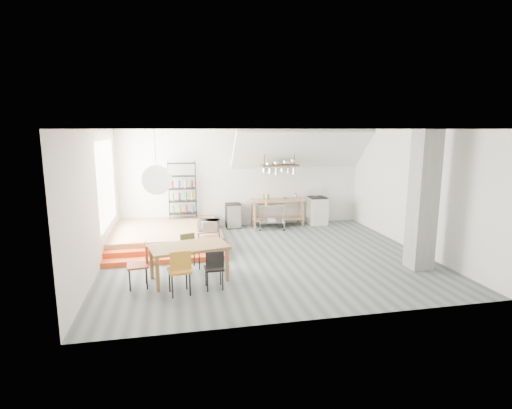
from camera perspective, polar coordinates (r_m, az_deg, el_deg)
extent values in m
plane|color=#4F585B|center=(10.26, 1.53, -7.45)|extent=(8.00, 8.00, 0.00)
cube|color=silver|center=(13.27, -1.87, 3.80)|extent=(8.00, 0.04, 3.20)
cube|color=silver|center=(9.78, -21.89, 0.54)|extent=(0.04, 7.00, 3.20)
cube|color=silver|center=(11.46, 21.46, 1.96)|extent=(0.04, 7.00, 3.20)
cube|color=white|center=(9.75, 1.62, 10.73)|extent=(8.00, 7.00, 0.02)
cube|color=white|center=(13.04, 6.45, 7.80)|extent=(4.40, 1.44, 1.32)
cube|color=white|center=(11.21, -20.54, 2.88)|extent=(0.02, 2.50, 2.20)
cube|color=#986F4C|center=(11.88, -12.58, -4.17)|extent=(3.00, 3.00, 0.40)
cube|color=#DE491A|center=(10.04, -12.70, -7.72)|extent=(3.00, 0.35, 0.13)
cube|color=#DE491A|center=(10.36, -12.68, -6.77)|extent=(3.00, 0.35, 0.27)
cube|color=gray|center=(9.84, 22.75, 0.54)|extent=(0.50, 0.50, 3.20)
cube|color=#986F4C|center=(13.27, 3.09, 0.64)|extent=(1.80, 0.60, 0.06)
cube|color=#986F4C|center=(13.40, 3.06, -2.01)|extent=(1.70, 0.55, 0.04)
cube|color=#986F4C|center=(13.79, 6.14, -0.92)|extent=(0.06, 0.06, 0.86)
cube|color=#986F4C|center=(13.39, -0.57, -1.21)|extent=(0.06, 0.06, 0.86)
cube|color=#986F4C|center=(13.38, 6.71, -1.29)|extent=(0.06, 0.06, 0.86)
cube|color=#986F4C|center=(12.97, -0.19, -1.61)|extent=(0.06, 0.06, 0.86)
cube|color=white|center=(13.77, 8.72, -0.92)|extent=(0.60, 0.60, 0.90)
cube|color=black|center=(13.68, 8.77, 1.01)|extent=(0.58, 0.58, 0.03)
cube|color=white|center=(13.92, 8.39, 1.73)|extent=(0.60, 0.05, 0.25)
cylinder|color=black|center=(13.86, 9.12, 1.22)|extent=(0.18, 0.18, 0.02)
cylinder|color=black|center=(13.76, 8.03, 1.19)|extent=(0.18, 0.18, 0.02)
cylinder|color=black|center=(13.60, 9.53, 1.03)|extent=(0.18, 0.18, 0.02)
cylinder|color=black|center=(13.50, 8.42, 1.00)|extent=(0.18, 0.18, 0.02)
cube|color=#442D1B|center=(12.93, 3.37, 5.60)|extent=(1.20, 0.50, 0.05)
cylinder|color=black|center=(12.77, 1.21, 8.14)|extent=(0.02, 0.02, 1.15)
cylinder|color=black|center=(13.03, 5.54, 8.15)|extent=(0.02, 0.02, 1.15)
cylinder|color=silver|center=(12.77, 1.24, 4.93)|extent=(0.16, 0.16, 0.12)
cylinder|color=silver|center=(12.82, 2.12, 4.85)|extent=(0.20, 0.20, 0.16)
cylinder|color=silver|center=(12.87, 2.98, 4.78)|extent=(0.16, 0.16, 0.20)
cylinder|color=silver|center=(12.92, 3.85, 4.97)|extent=(0.20, 0.20, 0.12)
cylinder|color=silver|center=(12.97, 4.70, 4.90)|extent=(0.16, 0.16, 0.16)
cylinder|color=silver|center=(13.03, 5.55, 4.82)|extent=(0.20, 0.20, 0.20)
cylinder|color=black|center=(13.02, -8.65, 2.22)|extent=(0.02, 0.02, 1.80)
cylinder|color=black|center=(13.01, -12.34, 2.08)|extent=(0.02, 0.02, 1.80)
cylinder|color=black|center=(12.67, -8.56, 1.98)|extent=(0.02, 0.02, 1.80)
cylinder|color=black|center=(12.65, -12.36, 1.84)|extent=(0.02, 0.02, 1.80)
cube|color=black|center=(12.96, -10.36, -1.25)|extent=(0.88, 0.38, 0.02)
cube|color=black|center=(12.89, -10.42, 0.49)|extent=(0.88, 0.38, 0.02)
cube|color=black|center=(12.82, -10.48, 2.25)|extent=(0.88, 0.38, 0.02)
cube|color=black|center=(12.77, -10.54, 4.03)|extent=(0.88, 0.38, 0.02)
cube|color=black|center=(12.73, -10.61, 5.82)|extent=(0.88, 0.38, 0.03)
cylinder|color=#378B43|center=(12.94, -10.38, -0.64)|extent=(0.07, 0.07, 0.24)
cylinder|color=#A5821B|center=(12.86, -10.44, 1.11)|extent=(0.07, 0.07, 0.24)
cylinder|color=maroon|center=(12.80, -10.50, 2.87)|extent=(0.07, 0.07, 0.24)
cube|color=#986F4C|center=(10.61, -6.79, -3.81)|extent=(0.60, 0.40, 0.03)
cylinder|color=black|center=(10.82, -5.43, -3.95)|extent=(0.02, 0.02, 0.13)
cylinder|color=black|center=(10.77, -8.29, -4.08)|extent=(0.02, 0.02, 0.13)
cylinder|color=black|center=(10.49, -5.22, -4.42)|extent=(0.02, 0.02, 0.13)
cylinder|color=black|center=(10.45, -8.18, -4.55)|extent=(0.02, 0.02, 0.13)
sphere|color=white|center=(8.23, -14.01, 3.43)|extent=(0.60, 0.60, 0.60)
cube|color=brown|center=(8.64, -9.63, -5.98)|extent=(1.77, 1.22, 0.06)
cube|color=brown|center=(9.29, -5.73, -7.16)|extent=(0.08, 0.08, 0.71)
cube|color=brown|center=(8.99, -14.70, -8.09)|extent=(0.08, 0.08, 0.71)
cube|color=brown|center=(8.60, -4.16, -8.62)|extent=(0.08, 0.08, 0.71)
cube|color=brown|center=(8.27, -13.87, -9.72)|extent=(0.08, 0.08, 0.71)
cube|color=#BD7C20|center=(8.04, -10.92, -9.27)|extent=(0.49, 0.49, 0.04)
cube|color=#BD7C20|center=(7.77, -10.73, -7.89)|extent=(0.40, 0.11, 0.37)
cylinder|color=black|center=(7.94, -11.86, -11.44)|extent=(0.03, 0.03, 0.47)
cylinder|color=black|center=(8.00, -9.41, -11.19)|extent=(0.03, 0.03, 0.47)
cylinder|color=black|center=(8.25, -12.25, -10.58)|extent=(0.03, 0.03, 0.47)
cylinder|color=black|center=(8.31, -9.90, -10.36)|extent=(0.03, 0.03, 0.47)
cube|color=black|center=(8.22, -6.02, -9.04)|extent=(0.39, 0.39, 0.04)
cube|color=black|center=(7.98, -5.90, -7.84)|extent=(0.36, 0.05, 0.33)
cylinder|color=black|center=(8.14, -6.93, -10.91)|extent=(0.03, 0.03, 0.42)
cylinder|color=black|center=(8.18, -4.78, -10.76)|extent=(0.03, 0.03, 0.42)
cylinder|color=black|center=(8.42, -7.17, -10.16)|extent=(0.03, 0.03, 0.42)
cylinder|color=black|center=(8.46, -5.09, -10.03)|extent=(0.03, 0.03, 0.42)
cube|color=brown|center=(9.39, -9.33, -6.65)|extent=(0.48, 0.48, 0.04)
cube|color=brown|center=(9.47, -9.76, -5.05)|extent=(0.34, 0.16, 0.32)
cylinder|color=black|center=(9.64, -8.81, -7.51)|extent=(0.03, 0.03, 0.41)
cylinder|color=black|center=(9.53, -10.47, -7.77)|extent=(0.03, 0.03, 0.41)
cylinder|color=black|center=(9.38, -8.09, -8.01)|extent=(0.03, 0.03, 0.41)
cylinder|color=black|center=(9.27, -9.79, -8.28)|extent=(0.03, 0.03, 0.41)
cube|color=#9E3616|center=(8.55, -16.57, -8.37)|extent=(0.46, 0.46, 0.04)
cube|color=#9E3616|center=(8.48, -15.40, -6.63)|extent=(0.09, 0.40, 0.36)
cylinder|color=black|center=(8.48, -15.31, -10.18)|extent=(0.03, 0.03, 0.46)
cylinder|color=black|center=(8.79, -15.43, -9.43)|extent=(0.03, 0.03, 0.46)
cylinder|color=black|center=(8.47, -17.58, -10.32)|extent=(0.03, 0.03, 0.46)
cylinder|color=black|center=(8.79, -17.62, -9.56)|extent=(0.03, 0.03, 0.46)
cube|color=silver|center=(12.78, 2.28, -0.10)|extent=(0.89, 0.60, 0.04)
cube|color=silver|center=(12.89, 2.27, -2.40)|extent=(0.89, 0.60, 0.03)
cylinder|color=silver|center=(13.08, 3.89, -1.61)|extent=(0.03, 0.03, 0.78)
sphere|color=black|center=(13.17, 3.87, -3.20)|extent=(0.07, 0.07, 0.07)
cylinder|color=silver|center=(13.04, 0.55, -1.63)|extent=(0.03, 0.03, 0.78)
sphere|color=black|center=(13.13, 0.54, -3.22)|extent=(0.07, 0.07, 0.07)
cylinder|color=silver|center=(12.70, 4.04, -2.00)|extent=(0.03, 0.03, 0.78)
sphere|color=black|center=(12.78, 4.02, -3.63)|extent=(0.07, 0.07, 0.07)
cylinder|color=silver|center=(12.65, 0.59, -2.02)|extent=(0.03, 0.03, 0.78)
sphere|color=black|center=(12.74, 0.59, -3.65)|extent=(0.07, 0.07, 0.07)
cube|color=black|center=(13.12, -3.28, -1.60)|extent=(0.47, 0.47, 0.80)
imported|color=beige|center=(10.57, -6.81, -2.96)|extent=(0.62, 0.51, 0.30)
imported|color=silver|center=(13.28, 4.17, 0.88)|extent=(0.22, 0.22, 0.05)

